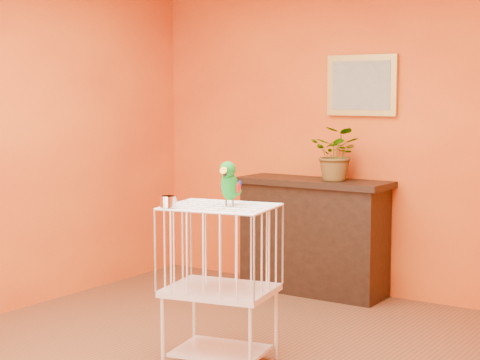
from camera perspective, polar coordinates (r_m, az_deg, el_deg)
The scene contains 7 objects.
room_shell at distance 4.81m, azimuth -2.73°, elevation 5.00°, with size 4.50×4.50×4.50m.
console_cabinet at distance 6.80m, azimuth 5.23°, elevation -3.99°, with size 1.31×0.47×0.97m.
potted_plant at distance 6.66m, azimuth 7.06°, elevation 1.47°, with size 0.40×0.45×0.35m, color #26722D.
framed_picture at distance 6.72m, azimuth 8.64°, elevation 6.67°, with size 0.62×0.04×0.50m.
birdcage at distance 5.01m, azimuth -1.41°, elevation -7.28°, with size 0.73×0.61×0.99m.
feed_cup at distance 4.84m, azimuth -5.13°, elevation -1.54°, with size 0.10×0.10×0.07m, color silver.
parrot at distance 4.91m, azimuth -0.76°, elevation -0.21°, with size 0.14×0.25×0.28m.
Camera 1 is at (2.86, -3.87, 1.68)m, focal length 60.00 mm.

